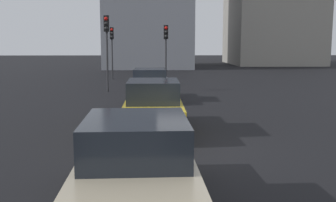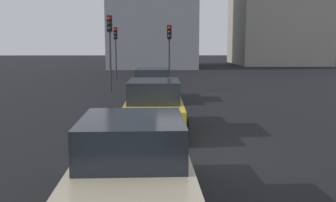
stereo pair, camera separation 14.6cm
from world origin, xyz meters
name	(u,v)px [view 1 (the left image)]	position (x,y,z in m)	size (l,w,h in m)	color
ground_plane	(205,155)	(0.00, 0.00, -0.10)	(160.00, 160.00, 0.20)	black
car_white_right_lead	(150,85)	(9.54, 1.52, 0.74)	(4.23, 2.05, 1.54)	silver
car_yellow_right_second	(153,107)	(2.47, 1.35, 0.78)	(4.48, 2.01, 1.64)	gold
car_beige_right_third	(137,166)	(-3.56, 1.60, 0.77)	(4.46, 2.15, 1.60)	tan
traffic_light_near_left	(107,37)	(12.76, 4.00, 3.08)	(0.32, 0.28, 4.29)	#2D2D30
traffic_light_near_right	(166,42)	(16.37, 0.58, 2.82)	(0.32, 0.29, 3.92)	#2D2D30
traffic_light_far_left	(112,42)	(20.83, 4.57, 2.84)	(0.33, 0.31, 3.95)	#2D2D30
building_facade_left	(272,8)	(42.72, -14.00, 7.27)	(12.67, 10.67, 14.54)	gray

